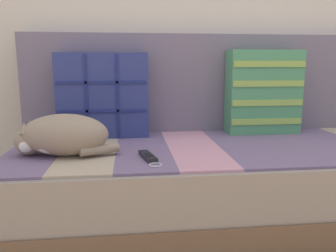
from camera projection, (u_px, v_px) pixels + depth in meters
ground_plane at (220, 231)px, 1.47m from camera, size 14.00×14.00×0.00m
couch at (214, 182)px, 1.56m from camera, size 1.93×0.85×0.38m
sofa_backrest at (200, 83)px, 1.82m from camera, size 1.89×0.14×0.52m
throw_pillow_quilted at (103, 95)px, 1.63m from camera, size 0.44×0.14×0.42m
throw_pillow_striped at (263, 92)px, 1.72m from camera, size 0.38×0.14×0.43m
sleeping_cat at (61, 136)px, 1.30m from camera, size 0.42×0.22×0.17m
game_remote_near at (148, 157)px, 1.26m from camera, size 0.09×0.19×0.02m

